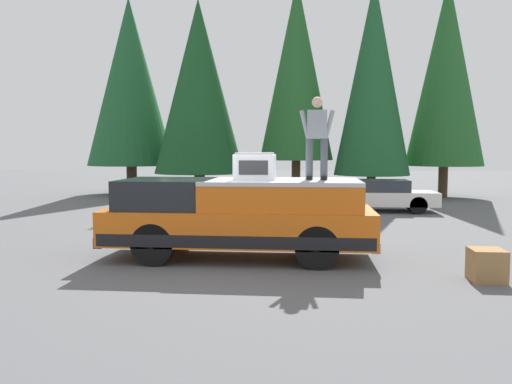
# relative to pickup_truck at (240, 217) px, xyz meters

# --- Properties ---
(ground_plane) EXTENTS (90.00, 90.00, 0.00)m
(ground_plane) POSITION_rel_pickup_truck_xyz_m (-0.04, 0.21, -0.87)
(ground_plane) COLOR #565659
(pickup_truck) EXTENTS (2.01, 5.54, 1.65)m
(pickup_truck) POSITION_rel_pickup_truck_xyz_m (0.00, 0.00, 0.00)
(pickup_truck) COLOR orange
(pickup_truck) RESTS_ON ground
(compressor_unit) EXTENTS (0.65, 0.84, 0.56)m
(compressor_unit) POSITION_rel_pickup_truck_xyz_m (-0.02, -0.32, 1.05)
(compressor_unit) COLOR silver
(compressor_unit) RESTS_ON pickup_truck
(person_on_truck_bed) EXTENTS (0.29, 0.72, 1.69)m
(person_on_truck_bed) POSITION_rel_pickup_truck_xyz_m (0.07, -1.59, 1.68)
(person_on_truck_bed) COLOR #4C515B
(person_on_truck_bed) RESTS_ON pickup_truck
(parked_car_white) EXTENTS (1.64, 4.10, 1.16)m
(parked_car_white) POSITION_rel_pickup_truck_xyz_m (8.61, -4.06, -0.29)
(parked_car_white) COLOR white
(parked_car_white) RESTS_ON ground
(parked_car_navy) EXTENTS (1.64, 4.10, 1.16)m
(parked_car_navy) POSITION_rel_pickup_truck_xyz_m (8.79, 1.22, -0.29)
(parked_car_navy) COLOR navy
(parked_car_navy) RESTS_ON ground
(wooden_crate) EXTENTS (0.56, 0.56, 0.56)m
(wooden_crate) POSITION_rel_pickup_truck_xyz_m (-1.49, -4.49, -0.59)
(wooden_crate) COLOR olive
(wooden_crate) RESTS_ON ground
(conifer_far_left) EXTENTS (3.59, 3.59, 10.25)m
(conifer_far_left) POSITION_rel_pickup_truck_xyz_m (14.60, -7.86, 4.99)
(conifer_far_left) COLOR #4C3826
(conifer_far_left) RESTS_ON ground
(conifer_left) EXTENTS (3.43, 3.43, 9.95)m
(conifer_left) POSITION_rel_pickup_truck_xyz_m (13.52, -4.37, 4.64)
(conifer_left) COLOR #4C3826
(conifer_left) RESTS_ON ground
(conifer_center_left) EXTENTS (3.47, 3.47, 10.21)m
(conifer_center_left) POSITION_rel_pickup_truck_xyz_m (14.05, -0.90, 5.10)
(conifer_center_left) COLOR #4C3826
(conifer_center_left) RESTS_ON ground
(conifer_center_right) EXTENTS (4.19, 4.19, 9.18)m
(conifer_center_right) POSITION_rel_pickup_truck_xyz_m (13.29, 3.61, 4.29)
(conifer_center_right) COLOR #4C3826
(conifer_center_right) RESTS_ON ground
(conifer_right) EXTENTS (4.31, 4.31, 9.80)m
(conifer_right) POSITION_rel_pickup_truck_xyz_m (14.88, 7.44, 4.75)
(conifer_right) COLOR #4C3826
(conifer_right) RESTS_ON ground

